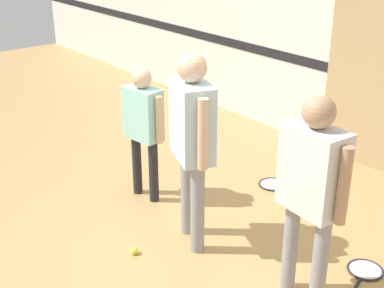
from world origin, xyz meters
The scene contains 10 objects.
ground_plane centered at (0.00, 0.00, 0.00)m, with size 16.00×16.00×0.00m, color tan.
wall_back centered at (0.00, 2.86, 1.60)m, with size 16.00×0.07×3.20m.
person_instructor centered at (0.14, 0.21, 1.07)m, with size 0.62×0.43×1.73m.
person_student_left centered at (-0.80, 0.36, 0.85)m, with size 0.52×0.26×1.37m.
person_student_right centered at (1.28, 0.36, 1.01)m, with size 0.62×0.29×1.64m.
racket_spare_on_floor centered at (-0.12, 1.58, 0.01)m, with size 0.50×0.45×0.03m.
racket_second_spare centered at (1.41, 1.02, 0.01)m, with size 0.38×0.56×0.03m.
tennis_ball_near_instructor centered at (-0.01, -0.31, 0.03)m, with size 0.07×0.07×0.07m, color #CCE038.
tennis_ball_by_spare_racket centered at (-0.11, 1.66, 0.03)m, with size 0.07×0.07×0.07m, color #CCE038.
tennis_ball_stray_left centered at (-0.34, 0.73, 0.03)m, with size 0.07×0.07×0.07m, color #CCE038.
Camera 1 is at (3.32, -2.37, 2.73)m, focal length 50.00 mm.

